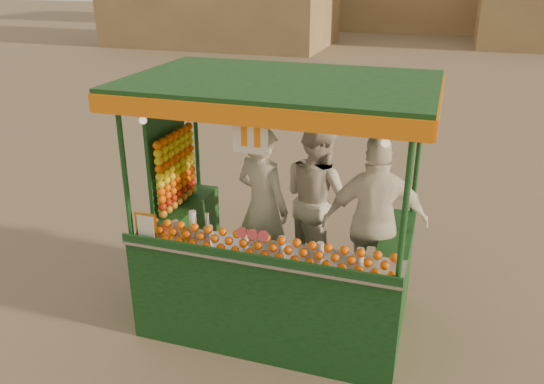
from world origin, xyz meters
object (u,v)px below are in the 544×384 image
(vendor_left, at_px, (263,207))
(juice_cart, at_px, (269,252))
(vendor_right, at_px, (375,223))
(vendor_middle, at_px, (317,198))

(vendor_left, bearing_deg, juice_cart, 139.86)
(vendor_left, xyz_separation_m, vendor_right, (1.19, -0.04, 0.01))
(vendor_left, relative_size, vendor_middle, 1.00)
(juice_cart, height_order, vendor_middle, juice_cart)
(juice_cart, relative_size, vendor_middle, 1.62)
(juice_cart, bearing_deg, vendor_right, 15.90)
(vendor_right, bearing_deg, vendor_middle, -46.28)
(vendor_middle, height_order, vendor_right, vendor_right)
(vendor_left, distance_m, vendor_middle, 0.64)
(vendor_middle, bearing_deg, vendor_left, 78.42)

